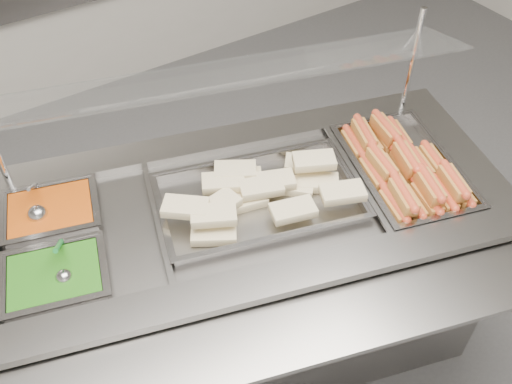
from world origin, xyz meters
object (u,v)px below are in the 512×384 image
pan_hotdogs (402,173)px  serving_spoon (63,272)px  ladle (38,213)px  steam_counter (244,277)px  sneeze_guard (222,77)px  pan_wraps (259,201)px

pan_hotdogs → serving_spoon: 1.15m
ladle → steam_counter: bearing=-26.8°
steam_counter → ladle: (-0.57, 0.29, 0.42)m
sneeze_guard → pan_wraps: size_ratio=2.18×
steam_counter → ladle: size_ratio=10.92×
sneeze_guard → pan_hotdogs: bearing=-35.3°
sneeze_guard → serving_spoon: sneeze_guard is taller
sneeze_guard → ladle: bearing=171.3°
pan_hotdogs → ladle: 1.21m
pan_hotdogs → serving_spoon: size_ratio=3.61×
steam_counter → sneeze_guard: bearing=74.0°
pan_wraps → serving_spoon: bearing=176.5°
sneeze_guard → ladle: 0.72m
steam_counter → serving_spoon: (-0.58, 0.02, 0.42)m
sneeze_guard → serving_spoon: size_ratio=9.67×
sneeze_guard → pan_hotdogs: (0.50, -0.35, -0.37)m
sneeze_guard → pan_wraps: bearing=-90.7°
sneeze_guard → ladle: sneeze_guard is taller
steam_counter → pan_hotdogs: size_ratio=3.27×
serving_spoon → sneeze_guard: bearing=14.9°
pan_wraps → serving_spoon: (-0.64, 0.04, 0.03)m
pan_hotdogs → pan_wraps: same height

